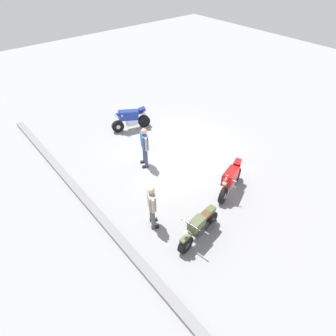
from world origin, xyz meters
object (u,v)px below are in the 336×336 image
object	(u,v)px
motorcycle_blue_sportbike	(130,118)
person_in_blue_shirt	(145,145)
motorcycle_red_sportbike	(230,179)
person_in_gray_shirt	(152,204)
motorcycle_olive_vintage	(199,227)

from	to	relation	value
motorcycle_blue_sportbike	person_in_blue_shirt	distance (m)	3.09
motorcycle_red_sportbike	motorcycle_blue_sportbike	bearing A→B (deg)	-107.82
motorcycle_red_sportbike	motorcycle_blue_sportbike	distance (m)	6.18
person_in_gray_shirt	person_in_blue_shirt	size ratio (longest dim) A/B	0.95
motorcycle_blue_sportbike	person_in_blue_shirt	bearing A→B (deg)	83.68
person_in_gray_shirt	person_in_blue_shirt	distance (m)	3.35
motorcycle_olive_vintage	motorcycle_blue_sportbike	xyz separation A→B (m)	(7.04, -2.13, 0.11)
motorcycle_blue_sportbike	person_in_gray_shirt	world-z (taller)	person_in_gray_shirt
motorcycle_red_sportbike	person_in_gray_shirt	size ratio (longest dim) A/B	1.12
motorcycle_olive_vintage	person_in_gray_shirt	distance (m)	1.68
motorcycle_red_sportbike	motorcycle_olive_vintage	bearing A→B (deg)	-1.25
motorcycle_olive_vintage	motorcycle_blue_sportbike	distance (m)	7.36
person_in_blue_shirt	motorcycle_olive_vintage	bearing A→B (deg)	100.05
motorcycle_olive_vintage	person_in_gray_shirt	size ratio (longest dim) A/B	1.15
motorcycle_red_sportbike	person_in_blue_shirt	distance (m)	3.69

